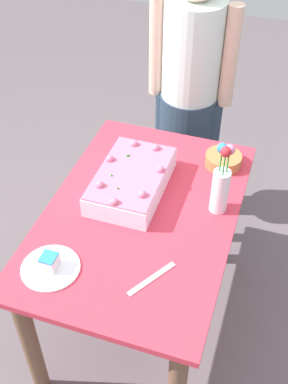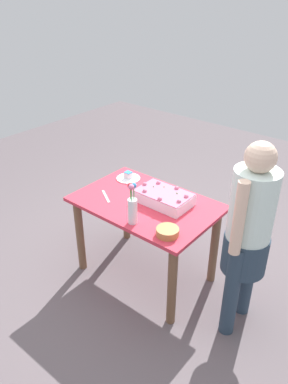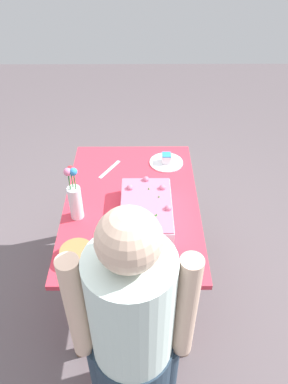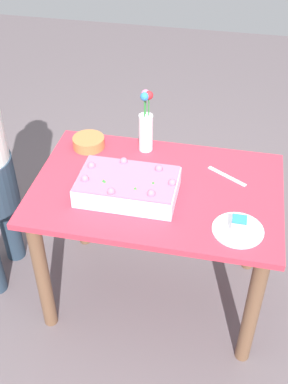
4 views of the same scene
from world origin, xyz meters
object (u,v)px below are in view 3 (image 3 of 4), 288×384
Objects in this scene: serving_plate_with_slice at (166,161)px; flower_vase at (75,197)px; sheet_cake at (146,210)px; cake_knife at (110,169)px; person_standing at (132,337)px; fruit_bowl at (77,254)px.

flower_vase is at bearing 134.13° from serving_plate_with_slice.
sheet_cake is 0.49m from cake_knife.
cake_knife is at bearing 101.13° from serving_plate_with_slice.
sheet_cake is 0.30× the size of person_standing.
sheet_cake is 2.08× the size of cake_knife.
sheet_cake is 2.72× the size of fruit_bowl.
flower_vase is (-0.50, 0.51, 0.12)m from serving_plate_with_slice.
serving_plate_with_slice is at bearing -45.87° from flower_vase.
sheet_cake reaches higher than serving_plate_with_slice.
serving_plate_with_slice is 0.66× the size of flower_vase.
serving_plate_with_slice is 0.92m from fruit_bowl.
serving_plate_with_slice is 0.37m from cake_knife.
fruit_bowl is at bearing 130.22° from sheet_cake.
flower_vase reaches higher than sheet_cake.
person_standing is (-1.19, -0.17, 0.10)m from cake_knife.
person_standing is at bearing 175.46° from sheet_cake.
fruit_bowl is at bearing 30.67° from person_standing.
serving_plate_with_slice is at bearing -47.34° from cake_knife.
cake_knife is 0.47m from flower_vase.
serving_plate_with_slice is at bearing -8.82° from person_standing.
flower_vase reaches higher than cake_knife.
flower_vase is at bearing 22.54° from person_standing.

